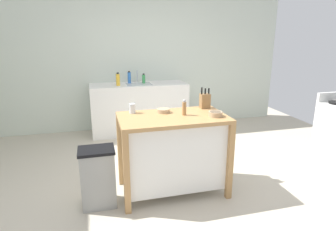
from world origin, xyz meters
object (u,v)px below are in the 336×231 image
(pepper_grinder, at_px, (184,108))
(sink_faucet, at_px, (137,77))
(kitchen_island, at_px, (173,150))
(bottle_hand_soap, at_px, (144,79))
(drinking_cup, at_px, (132,108))
(knife_block, at_px, (205,101))
(bowl_stoneware_deep, at_px, (215,114))
(bowl_ceramic_small, at_px, (163,110))
(bottle_spray_cleaner, at_px, (118,80))
(trash_bin, at_px, (98,177))
(bottle_dish_soap, at_px, (129,78))

(pepper_grinder, height_order, sink_faucet, sink_faucet)
(kitchen_island, bearing_deg, bottle_hand_soap, 87.87)
(drinking_cup, bearing_deg, kitchen_island, -29.63)
(knife_block, bearing_deg, kitchen_island, -153.00)
(bowl_stoneware_deep, height_order, bottle_hand_soap, bottle_hand_soap)
(drinking_cup, bearing_deg, pepper_grinder, -23.01)
(bowl_ceramic_small, bearing_deg, sink_faucet, 88.79)
(drinking_cup, relative_size, pepper_grinder, 0.62)
(knife_block, xyz_separation_m, bottle_spray_cleaner, (-0.84, 1.85, 0.01))
(bowl_stoneware_deep, xyz_separation_m, bottle_spray_cleaner, (-0.82, 2.21, 0.07))
(trash_bin, height_order, bottle_spray_cleaner, bottle_spray_cleaner)
(trash_bin, distance_m, bottle_spray_cleaner, 2.31)
(pepper_grinder, bearing_deg, drinking_cup, 156.99)
(knife_block, bearing_deg, bottle_hand_soap, 100.77)
(sink_faucet, distance_m, bottle_hand_soap, 0.14)
(trash_bin, bearing_deg, bowl_ceramic_small, 17.99)
(knife_block, relative_size, bottle_spray_cleaner, 1.12)
(pepper_grinder, height_order, bottle_dish_soap, bottle_dish_soap)
(knife_block, relative_size, pepper_grinder, 1.45)
(bottle_spray_cleaner, bearing_deg, bowl_ceramic_small, -80.53)
(bottle_hand_soap, height_order, bottle_dish_soap, bottle_dish_soap)
(trash_bin, relative_size, bottle_spray_cleaner, 2.83)
(drinking_cup, relative_size, bottle_dish_soap, 0.49)
(drinking_cup, xyz_separation_m, sink_faucet, (0.38, 2.08, 0.05))
(bottle_spray_cleaner, relative_size, bottle_dish_soap, 1.02)
(sink_faucet, bearing_deg, bottle_dish_soap, -166.42)
(bowl_stoneware_deep, height_order, drinking_cup, drinking_cup)
(bowl_ceramic_small, height_order, pepper_grinder, pepper_grinder)
(bottle_hand_soap, bearing_deg, knife_block, -79.23)
(kitchen_island, distance_m, bottle_hand_soap, 2.26)
(pepper_grinder, distance_m, bottle_dish_soap, 2.29)
(knife_block, distance_m, pepper_grinder, 0.40)
(pepper_grinder, relative_size, bottle_spray_cleaner, 0.77)
(bowl_stoneware_deep, distance_m, bottle_hand_soap, 2.37)
(pepper_grinder, height_order, bottle_hand_soap, pepper_grinder)
(drinking_cup, distance_m, bottle_hand_soap, 2.04)
(bowl_stoneware_deep, xyz_separation_m, drinking_cup, (-0.84, 0.36, 0.03))
(trash_bin, distance_m, bottle_hand_soap, 2.55)
(kitchen_island, bearing_deg, pepper_grinder, 1.44)
(drinking_cup, bearing_deg, bottle_spray_cleaner, 89.46)
(pepper_grinder, relative_size, trash_bin, 0.27)
(bowl_ceramic_small, relative_size, bottle_spray_cleaner, 0.65)
(knife_block, distance_m, bottle_spray_cleaner, 2.03)
(pepper_grinder, bearing_deg, sink_faucet, 93.63)
(knife_block, relative_size, sink_faucet, 1.13)
(drinking_cup, xyz_separation_m, trash_bin, (-0.42, -0.31, -0.63))
(kitchen_island, xyz_separation_m, bowl_ceramic_small, (-0.06, 0.16, 0.41))
(bowl_ceramic_small, bearing_deg, pepper_grinder, -39.59)
(kitchen_island, bearing_deg, bowl_ceramic_small, 111.39)
(drinking_cup, xyz_separation_m, bottle_dish_soap, (0.23, 2.05, 0.04))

